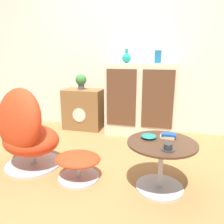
# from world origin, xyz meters

# --- Properties ---
(ground_plane) EXTENTS (12.00, 12.00, 0.00)m
(ground_plane) POSITION_xyz_m (0.00, 0.00, 0.00)
(ground_plane) COLOR #A87542
(wall_back) EXTENTS (6.40, 0.06, 2.60)m
(wall_back) POSITION_xyz_m (0.00, 1.65, 1.30)
(wall_back) COLOR silver
(wall_back) RESTS_ON ground_plane
(sideboard) EXTENTS (1.01, 0.43, 1.06)m
(sideboard) POSITION_xyz_m (0.42, 1.41, 0.53)
(sideboard) COLOR beige
(sideboard) RESTS_ON ground_plane
(tv_console) EXTENTS (0.61, 0.39, 0.64)m
(tv_console) POSITION_xyz_m (-0.51, 1.43, 0.32)
(tv_console) COLOR brown
(tv_console) RESTS_ON ground_plane
(egg_chair) EXTENTS (0.80, 0.77, 0.88)m
(egg_chair) POSITION_xyz_m (-0.59, 0.04, 0.41)
(egg_chair) COLOR #B7B7BC
(egg_chair) RESTS_ON ground_plane
(ottoman) EXTENTS (0.44, 0.40, 0.25)m
(ottoman) POSITION_xyz_m (0.01, -0.02, 0.17)
(ottoman) COLOR #B7B7BC
(ottoman) RESTS_ON ground_plane
(coffee_table) EXTENTS (0.60, 0.60, 0.45)m
(coffee_table) POSITION_xyz_m (0.78, 0.01, 0.28)
(coffee_table) COLOR #B7B7BC
(coffee_table) RESTS_ON ground_plane
(vase_leftmost) EXTENTS (0.14, 0.14, 0.20)m
(vase_leftmost) POSITION_xyz_m (0.19, 1.41, 1.13)
(vase_leftmost) COLOR teal
(vase_leftmost) RESTS_ON sideboard
(vase_inner_left) EXTENTS (0.10, 0.10, 0.18)m
(vase_inner_left) POSITION_xyz_m (0.63, 1.41, 1.15)
(vase_inner_left) COLOR #196699
(vase_inner_left) RESTS_ON sideboard
(potted_plant) EXTENTS (0.17, 0.17, 0.24)m
(potted_plant) POSITION_xyz_m (-0.54, 1.43, 0.78)
(potted_plant) COLOR #4C4C51
(potted_plant) RESTS_ON tv_console
(teacup) EXTENTS (0.11, 0.11, 0.05)m
(teacup) POSITION_xyz_m (0.83, -0.15, 0.47)
(teacup) COLOR #2D2D33
(teacup) RESTS_ON coffee_table
(book_stack) EXTENTS (0.14, 0.10, 0.04)m
(book_stack) POSITION_xyz_m (0.83, 0.12, 0.47)
(book_stack) COLOR beige
(book_stack) RESTS_ON coffee_table
(bowl) EXTENTS (0.14, 0.14, 0.04)m
(bowl) POSITION_xyz_m (0.66, 0.07, 0.46)
(bowl) COLOR #1E7A70
(bowl) RESTS_ON coffee_table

